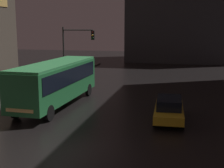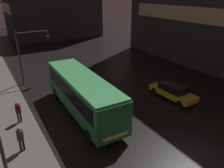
{
  "view_description": "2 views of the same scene",
  "coord_description": "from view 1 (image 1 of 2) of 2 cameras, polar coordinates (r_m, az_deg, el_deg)",
  "views": [
    {
      "loc": [
        5.69,
        -12.58,
        5.71
      ],
      "look_at": [
        0.53,
        9.53,
        1.53
      ],
      "focal_mm": 50.0,
      "sensor_mm": 36.0,
      "label": 1
    },
    {
      "loc": [
        -9.42,
        -6.29,
        9.24
      ],
      "look_at": [
        0.27,
        9.6,
        1.28
      ],
      "focal_mm": 35.0,
      "sensor_mm": 36.0,
      "label": 2
    }
  ],
  "objects": [
    {
      "name": "ground_plane",
      "position": [
        14.94,
        -10.59,
        -12.21
      ],
      "size": [
        120.0,
        120.0,
        0.0
      ],
      "primitive_type": "plane",
      "color": "black"
    },
    {
      "name": "sidewalk_left",
      "position": [
        27.52,
        -19.49,
        -1.98
      ],
      "size": [
        4.0,
        48.0,
        0.15
      ],
      "color": "#56514C",
      "rests_on": "ground"
    },
    {
      "name": "building_far_backdrop",
      "position": [
        55.18,
        13.04,
        14.31
      ],
      "size": [
        18.07,
        12.0,
        19.38
      ],
      "color": "#2D2D33",
      "rests_on": "ground"
    },
    {
      "name": "bus_near",
      "position": [
        22.98,
        -10.11,
        0.89
      ],
      "size": [
        2.81,
        10.34,
        3.18
      ],
      "rotation": [
        0.0,
        0.0,
        3.12
      ],
      "color": "#236B38",
      "rests_on": "ground"
    },
    {
      "name": "car_taxi",
      "position": [
        19.62,
        10.37,
        -4.44
      ],
      "size": [
        1.92,
        4.6,
        1.41
      ],
      "rotation": [
        0.0,
        0.0,
        3.19
      ],
      "color": "gold",
      "rests_on": "ground"
    },
    {
      "name": "pedestrian_mid",
      "position": [
        26.22,
        -18.68,
        -0.16
      ],
      "size": [
        0.41,
        0.41,
        1.66
      ],
      "rotation": [
        0.0,
        0.0,
        3.08
      ],
      "color": "black",
      "rests_on": "sidewalk_left"
    },
    {
      "name": "traffic_light_main",
      "position": [
        31.62,
        -6.85,
        7.04
      ],
      "size": [
        3.34,
        0.35,
        5.68
      ],
      "color": "#2D2D2D",
      "rests_on": "ground"
    }
  ]
}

